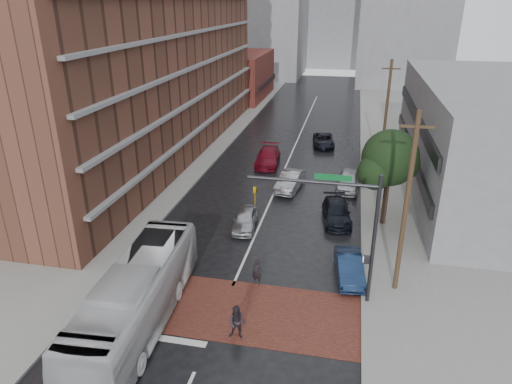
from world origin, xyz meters
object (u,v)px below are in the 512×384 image
at_px(pedestrian_a, 257,272).
at_px(car_parked_mid, 337,212).
at_px(car_parked_near, 349,267).
at_px(car_parked_far, 348,181).
at_px(transit_bus, 137,297).
at_px(suv_travel, 324,140).
at_px(car_travel_b, 290,181).
at_px(car_travel_c, 268,157).
at_px(pedestrian_b, 237,322).
at_px(car_travel_a, 245,219).

height_order(pedestrian_a, car_parked_mid, pedestrian_a).
xyz_separation_m(car_parked_near, car_parked_far, (-0.37, 13.40, 0.09)).
height_order(transit_bus, suv_travel, transit_bus).
relative_size(car_travel_b, car_parked_far, 1.02).
height_order(car_travel_c, suv_travel, car_travel_c).
height_order(car_travel_c, car_parked_mid, car_travel_c).
bearing_deg(car_parked_mid, car_travel_c, 114.71).
bearing_deg(car_travel_c, car_parked_near, -69.67).
bearing_deg(suv_travel, car_parked_far, -83.63).
xyz_separation_m(car_travel_b, car_parked_far, (4.76, 0.99, 0.01)).
distance_m(pedestrian_b, car_parked_mid, 14.02).
height_order(car_travel_a, car_travel_b, car_travel_b).
bearing_deg(car_travel_c, car_parked_mid, -60.96).
distance_m(transit_bus, pedestrian_a, 6.75).
bearing_deg(car_parked_mid, car_parked_near, -89.71).
distance_m(car_travel_b, car_parked_far, 4.86).
xyz_separation_m(car_travel_c, suv_travel, (4.83, 7.15, -0.11)).
bearing_deg(pedestrian_b, suv_travel, 86.62).
relative_size(car_travel_b, car_travel_c, 0.86).
height_order(car_travel_c, car_parked_far, car_travel_c).
height_order(car_travel_b, car_parked_mid, car_travel_b).
height_order(pedestrian_b, car_parked_far, pedestrian_b).
distance_m(transit_bus, car_travel_a, 11.43).
height_order(transit_bus, car_travel_a, transit_bus).
xyz_separation_m(car_travel_b, suv_travel, (1.86, 12.94, -0.10)).
height_order(pedestrian_b, car_parked_near, pedestrian_b).
bearing_deg(car_parked_near, suv_travel, 89.41).
xyz_separation_m(transit_bus, suv_travel, (6.66, 31.62, -0.96)).
distance_m(car_travel_a, car_travel_c, 13.44).
bearing_deg(pedestrian_a, car_travel_c, 108.40).
bearing_deg(car_parked_mid, suv_travel, 88.98).
height_order(pedestrian_a, pedestrian_b, pedestrian_b).
bearing_deg(car_parked_near, car_parked_far, 83.64).
bearing_deg(suv_travel, car_parked_mid, -90.29).
bearing_deg(pedestrian_a, car_parked_mid, 75.68).
bearing_deg(car_parked_far, car_travel_a, -124.67).
height_order(pedestrian_a, car_parked_near, pedestrian_a).
relative_size(pedestrian_a, car_travel_c, 0.30).
xyz_separation_m(car_travel_c, car_parked_mid, (7.05, -10.98, -0.09)).
bearing_deg(pedestrian_b, car_parked_near, 50.90).
bearing_deg(car_parked_far, car_parked_mid, -92.43).
bearing_deg(pedestrian_a, car_parked_near, 28.61).
distance_m(suv_travel, car_parked_mid, 18.27).
bearing_deg(pedestrian_b, transit_bus, -179.64).
height_order(car_travel_a, suv_travel, car_travel_a).
xyz_separation_m(car_travel_a, car_parked_mid, (6.18, 2.43, 0.01)).
bearing_deg(pedestrian_a, suv_travel, 95.90).
bearing_deg(pedestrian_a, car_travel_b, 100.04).
bearing_deg(suv_travel, car_travel_b, -105.44).
relative_size(car_travel_a, car_parked_far, 0.87).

